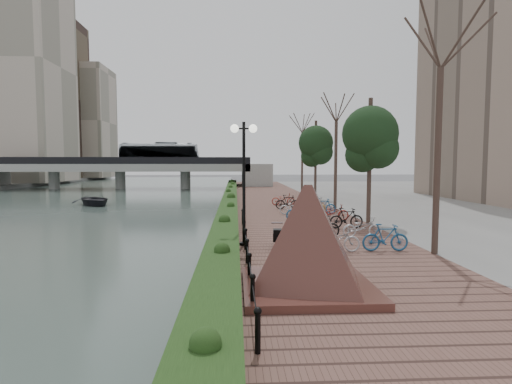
{
  "coord_description": "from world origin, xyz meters",
  "views": [
    {
      "loc": [
        1.04,
        -11.44,
        3.68
      ],
      "look_at": [
        2.21,
        11.31,
        2.0
      ],
      "focal_mm": 28.0,
      "sensor_mm": 36.0,
      "label": 1
    }
  ],
  "objects": [
    {
      "name": "boat",
      "position": [
        -11.11,
        23.45,
        0.46
      ],
      "size": [
        4.96,
        5.25,
        0.88
      ],
      "primitive_type": "imported",
      "rotation": [
        0.0,
        0.0,
        0.62
      ],
      "color": "#222328",
      "rests_on": "river_water"
    },
    {
      "name": "street_trees",
      "position": [
        8.0,
        12.68,
        3.69
      ],
      "size": [
        3.2,
        37.12,
        6.8
      ],
      "color": "#362620",
      "rests_on": "promenade"
    },
    {
      "name": "bicycle_parking",
      "position": [
        5.49,
        10.15,
        0.97
      ],
      "size": [
        2.4,
        17.32,
        1.0
      ],
      "color": "#BABBBF",
      "rests_on": "promenade"
    },
    {
      "name": "granite_monument",
      "position": [
        2.82,
        -1.74,
        1.84
      ],
      "size": [
        4.94,
        4.94,
        2.64
      ],
      "color": "#4D2A21",
      "rests_on": "promenade"
    },
    {
      "name": "bridge",
      "position": [
        -13.86,
        45.0,
        3.37
      ],
      "size": [
        36.0,
        10.77,
        6.5
      ],
      "color": "gray",
      "rests_on": "ground"
    },
    {
      "name": "pedestrian",
      "position": [
        4.0,
        2.23,
        1.38
      ],
      "size": [
        0.68,
        0.49,
        1.76
      ],
      "primitive_type": "imported",
      "rotation": [
        0.0,
        0.0,
        3.25
      ],
      "color": "brown",
      "rests_on": "promenade"
    },
    {
      "name": "hedge",
      "position": [
        0.6,
        20.0,
        0.8
      ],
      "size": [
        1.1,
        56.0,
        0.6
      ],
      "primitive_type": "cube",
      "color": "#1B3714",
      "rests_on": "promenade"
    },
    {
      "name": "lamppost",
      "position": [
        1.36,
        3.78,
        3.91
      ],
      "size": [
        1.02,
        0.32,
        4.72
      ],
      "color": "black",
      "rests_on": "promenade"
    },
    {
      "name": "river_water",
      "position": [
        -15.0,
        25.0,
        0.01
      ],
      "size": [
        30.0,
        130.0,
        0.02
      ],
      "primitive_type": "cube",
      "color": "#43544A",
      "rests_on": "ground"
    },
    {
      "name": "inland_pavement",
      "position": [
        20.0,
        17.5,
        0.25
      ],
      "size": [
        24.0,
        75.0,
        0.5
      ],
      "primitive_type": "cube",
      "color": "gray",
      "rests_on": "ground"
    },
    {
      "name": "chain_fence",
      "position": [
        1.4,
        2.0,
        0.85
      ],
      "size": [
        0.1,
        14.1,
        0.7
      ],
      "color": "black",
      "rests_on": "promenade"
    },
    {
      "name": "far_buildings",
      "position": [
        -41.66,
        65.91,
        16.12
      ],
      "size": [
        35.0,
        38.0,
        38.0
      ],
      "color": "#B1A393",
      "rests_on": "far_bank"
    },
    {
      "name": "motorcycle",
      "position": [
        2.58,
        3.11,
        0.95
      ],
      "size": [
        0.58,
        1.48,
        0.9
      ],
      "primitive_type": null,
      "rotation": [
        0.0,
        0.0,
        -0.09
      ],
      "color": "black",
      "rests_on": "promenade"
    },
    {
      "name": "promenade",
      "position": [
        4.0,
        17.5,
        0.25
      ],
      "size": [
        8.0,
        75.0,
        0.5
      ],
      "primitive_type": "cube",
      "color": "brown",
      "rests_on": "ground"
    },
    {
      "name": "ground",
      "position": [
        0.0,
        0.0,
        0.0
      ],
      "size": [
        220.0,
        220.0,
        0.0
      ],
      "primitive_type": "plane",
      "color": "#59595B",
      "rests_on": "ground"
    }
  ]
}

